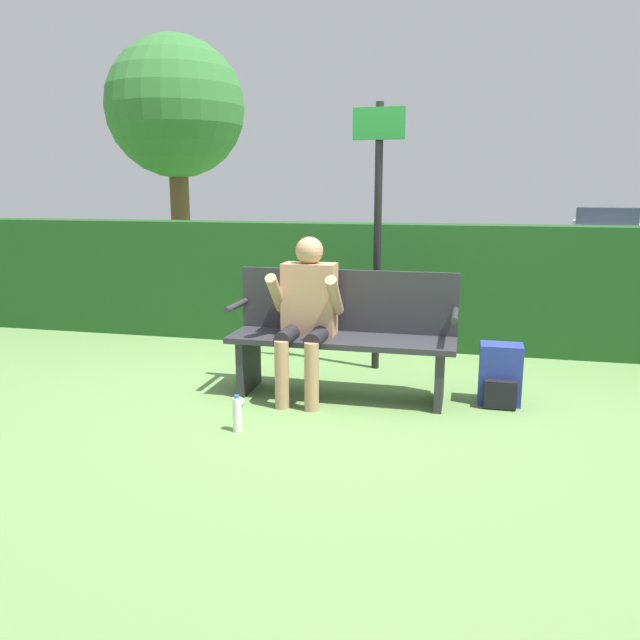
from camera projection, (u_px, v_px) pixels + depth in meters
The scene contains 10 objects.
ground_plane at pixel (341, 397), 5.06m from camera, with size 40.00×40.00×0.00m, color #668E4C.
hedge_back at pixel (374, 285), 6.64m from camera, with size 12.00×0.41×1.30m.
park_bench at pixel (343, 334), 5.03m from camera, with size 1.81×0.50×1.01m.
person_seated at pixel (307, 308), 4.93m from camera, with size 0.56×0.57×1.28m.
backpack at pixel (500, 376), 4.85m from camera, with size 0.32×0.29×0.48m.
water_bottle at pixel (237, 414), 4.32m from camera, with size 0.06×0.06×0.26m.
signpost at pixel (378, 217), 5.59m from camera, with size 0.46×0.09×2.40m.
parked_car at pixel (605, 229), 17.06m from camera, with size 2.44×4.75×1.19m.
tree at pixel (176, 110), 9.46m from camera, with size 2.09×2.09×3.91m.
litter_crumple at pixel (239, 402), 4.82m from camera, with size 0.08×0.08×0.08m.
Camera 1 is at (0.94, -4.73, 1.65)m, focal length 35.00 mm.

